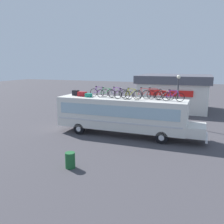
{
  "coord_description": "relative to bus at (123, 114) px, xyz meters",
  "views": [
    {
      "loc": [
        6.37,
        -18.64,
        5.92
      ],
      "look_at": [
        -0.76,
        0.0,
        1.92
      ],
      "focal_mm": 38.43,
      "sensor_mm": 36.0,
      "label": 1
    }
  ],
  "objects": [
    {
      "name": "rooftop_bicycle_6",
      "position": [
        1.7,
        0.39,
        1.71
      ],
      "size": [
        1.8,
        0.44,
        0.94
      ],
      "color": "black",
      "rests_on": "bus"
    },
    {
      "name": "luggage_bag_3",
      "position": [
        -3.03,
        -0.28,
        1.47
      ],
      "size": [
        0.52,
        0.42,
        0.31
      ],
      "primitive_type": "cube",
      "color": "#1E7F66",
      "rests_on": "bus"
    },
    {
      "name": "trash_bin",
      "position": [
        -0.76,
        -7.34,
        -1.36
      ],
      "size": [
        0.57,
        0.57,
        0.92
      ],
      "primitive_type": "cylinder",
      "color": "#1E592D",
      "rests_on": "ground"
    },
    {
      "name": "rooftop_bicycle_7",
      "position": [
        2.42,
        0.3,
        1.71
      ],
      "size": [
        1.79,
        0.44,
        0.96
      ],
      "color": "black",
      "rests_on": "bus"
    },
    {
      "name": "bus",
      "position": [
        0.0,
        0.0,
        0.0
      ],
      "size": [
        12.32,
        2.57,
        3.13
      ],
      "color": "silver",
      "rests_on": "ground"
    },
    {
      "name": "ground_plane",
      "position": [
        -0.22,
        0.0,
        -1.82
      ],
      "size": [
        120.0,
        120.0,
        0.0
      ],
      "primitive_type": "plane",
      "color": "#423F44"
    },
    {
      "name": "rooftop_bicycle_4",
      "position": [
        0.13,
        -0.35,
        1.69
      ],
      "size": [
        1.63,
        0.44,
        0.89
      ],
      "color": "black",
      "rests_on": "bus"
    },
    {
      "name": "luggage_bag_2",
      "position": [
        -3.8,
        0.0,
        1.51
      ],
      "size": [
        0.74,
        0.46,
        0.39
      ],
      "primitive_type": "cube",
      "color": "maroon",
      "rests_on": "bus"
    },
    {
      "name": "rooftop_bicycle_2",
      "position": [
        -1.51,
        -0.0,
        1.69
      ],
      "size": [
        1.77,
        0.44,
        0.89
      ],
      "color": "black",
      "rests_on": "bus"
    },
    {
      "name": "luggage_bag_1",
      "position": [
        -4.61,
        0.29,
        1.55
      ],
      "size": [
        0.54,
        0.42,
        0.47
      ],
      "primitive_type": "cube",
      "color": "black",
      "rests_on": "bus"
    },
    {
      "name": "rooftop_bicycle_3",
      "position": [
        -0.66,
        0.34,
        1.7
      ],
      "size": [
        1.77,
        0.44,
        0.92
      ],
      "color": "black",
      "rests_on": "bus"
    },
    {
      "name": "rooftop_bicycle_1",
      "position": [
        -2.28,
        0.28,
        1.7
      ],
      "size": [
        1.73,
        0.44,
        0.93
      ],
      "color": "black",
      "rests_on": "bus"
    },
    {
      "name": "rooftop_bicycle_5",
      "position": [
        0.83,
        -0.42,
        1.71
      ],
      "size": [
        1.69,
        0.44,
        0.95
      ],
      "color": "black",
      "rests_on": "bus"
    },
    {
      "name": "rooftop_bicycle_9",
      "position": [
        4.03,
        -0.14,
        1.69
      ],
      "size": [
        1.7,
        0.44,
        0.9
      ],
      "color": "black",
      "rests_on": "bus"
    },
    {
      "name": "street_lamp",
      "position": [
        3.88,
        5.02,
        1.28
      ],
      "size": [
        0.35,
        0.35,
        4.89
      ],
      "color": "#38383D",
      "rests_on": "ground"
    },
    {
      "name": "rooftop_bicycle_8",
      "position": [
        3.26,
        0.35,
        1.68
      ],
      "size": [
        1.63,
        0.44,
        0.86
      ],
      "color": "black",
      "rests_on": "bus"
    },
    {
      "name": "roadside_building",
      "position": [
        2.59,
        13.78,
        0.5
      ],
      "size": [
        9.06,
        7.85,
        4.52
      ],
      "color": "silver",
      "rests_on": "ground"
    }
  ]
}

